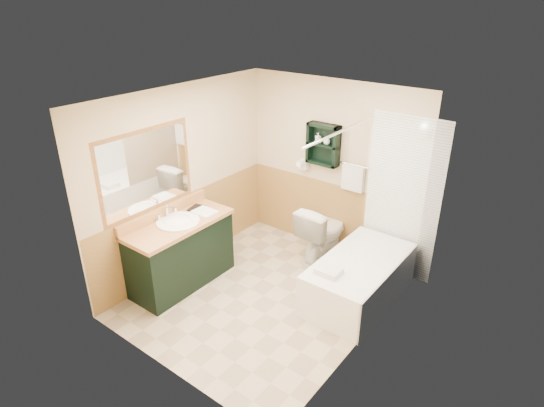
{
  "coord_description": "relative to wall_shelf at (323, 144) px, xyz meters",
  "views": [
    {
      "loc": [
        2.84,
        -3.55,
        3.39
      ],
      "look_at": [
        -0.03,
        0.2,
        1.17
      ],
      "focal_mm": 30.0,
      "sensor_mm": 36.0,
      "label": 1
    }
  ],
  "objects": [
    {
      "name": "toilet",
      "position": [
        0.2,
        -0.22,
        -1.16
      ],
      "size": [
        0.49,
        0.83,
        0.79
      ],
      "primitive_type": "imported",
      "rotation": [
        0.0,
        0.0,
        3.09
      ],
      "color": "white",
      "rests_on": "ground"
    },
    {
      "name": "soap_bottle_a",
      "position": [
        -0.08,
        -0.01,
        0.04
      ],
      "size": [
        0.11,
        0.14,
        0.06
      ],
      "primitive_type": "imported",
      "rotation": [
        0.0,
        0.0,
        -0.44
      ],
      "color": "white",
      "rests_on": "wall_shelf"
    },
    {
      "name": "towel_bar",
      "position": [
        0.45,
        0.04,
        -0.2
      ],
      "size": [
        0.4,
        0.06,
        0.4
      ],
      "primitive_type": null,
      "color": "silver",
      "rests_on": "back_wall"
    },
    {
      "name": "counter_towel",
      "position": [
        -0.8,
        -1.44,
        -0.67
      ],
      "size": [
        0.28,
        0.22,
        0.04
      ],
      "primitive_type": "cube",
      "color": "silver",
      "rests_on": "vanity"
    },
    {
      "name": "left_wall",
      "position": [
        -1.22,
        -1.41,
        -0.35
      ],
      "size": [
        0.04,
        3.0,
        2.4
      ],
      "primitive_type": "cube",
      "color": "beige",
      "rests_on": "ground"
    },
    {
      "name": "tile_right",
      "position": [
        1.38,
        -0.66,
        -0.5
      ],
      "size": [
        1.5,
        1.5,
        2.1
      ],
      "primitive_type": null,
      "color": "white",
      "rests_on": "right_wall"
    },
    {
      "name": "hair_dryer",
      "position": [
        -0.3,
        0.02,
        -0.35
      ],
      "size": [
        0.1,
        0.24,
        0.18
      ],
      "primitive_type": null,
      "color": "white",
      "rests_on": "back_wall"
    },
    {
      "name": "wall_shelf",
      "position": [
        0.0,
        0.0,
        0.0
      ],
      "size": [
        0.45,
        0.15,
        0.55
      ],
      "primitive_type": "cube",
      "color": "black",
      "rests_on": "back_wall"
    },
    {
      "name": "vanity_book",
      "position": [
        -1.06,
        -1.43,
        -0.58
      ],
      "size": [
        0.16,
        0.06,
        0.21
      ],
      "primitive_type": "imported",
      "rotation": [
        0.0,
        0.0,
        0.23
      ],
      "color": "black",
      "rests_on": "vanity"
    },
    {
      "name": "shower_curtain",
      "position": [
        0.63,
        -0.48,
        -0.4
      ],
      "size": [
        1.05,
        1.05,
        1.7
      ],
      "primitive_type": null,
      "color": "#BBAA8E",
      "rests_on": "curtain_rod"
    },
    {
      "name": "back_wall",
      "position": [
        0.1,
        0.11,
        -0.35
      ],
      "size": [
        2.6,
        0.04,
        2.4
      ],
      "primitive_type": "cube",
      "color": "beige",
      "rests_on": "ground"
    },
    {
      "name": "tile_accent",
      "position": [
        1.37,
        -0.66,
        0.35
      ],
      "size": [
        1.5,
        1.5,
        0.1
      ],
      "primitive_type": null,
      "color": "#13432A",
      "rests_on": "right_wall"
    },
    {
      "name": "vanity",
      "position": [
        -0.89,
        -1.8,
        -1.12
      ],
      "size": [
        0.59,
        1.36,
        0.86
      ],
      "primitive_type": "cube",
      "color": "black",
      "rests_on": "ground"
    },
    {
      "name": "mirror_frame",
      "position": [
        -1.17,
        -1.96,
        -0.05
      ],
      "size": [
        1.3,
        1.3,
        1.0
      ],
      "primitive_type": null,
      "color": "#9C6233",
      "rests_on": "left_wall"
    },
    {
      "name": "tub_towel",
      "position": [
        0.87,
        -1.21,
        -0.98
      ],
      "size": [
        0.27,
        0.22,
        0.07
      ],
      "primitive_type": "cube",
      "color": "silver",
      "rests_on": "bathtub"
    },
    {
      "name": "tile_back",
      "position": [
        1.13,
        0.07,
        -0.5
      ],
      "size": [
        0.95,
        0.95,
        2.1
      ],
      "primitive_type": null,
      "color": "white",
      "rests_on": "back_wall"
    },
    {
      "name": "mirror_glass",
      "position": [
        -1.17,
        -1.96,
        -0.05
      ],
      "size": [
        1.2,
        1.2,
        0.9
      ],
      "primitive_type": null,
      "color": "white",
      "rests_on": "left_wall"
    },
    {
      "name": "curtain_rod",
      "position": [
        0.63,
        -0.66,
        0.45
      ],
      "size": [
        0.03,
        1.6,
        0.03
      ],
      "primitive_type": "cylinder",
      "rotation": [
        1.57,
        0.0,
        0.0
      ],
      "color": "silver",
      "rests_on": "back_wall"
    },
    {
      "name": "ceiling",
      "position": [
        0.1,
        -1.41,
        0.87
      ],
      "size": [
        2.6,
        3.0,
        0.04
      ],
      "primitive_type": "cube",
      "color": "white",
      "rests_on": "back_wall"
    },
    {
      "name": "right_wall",
      "position": [
        1.42,
        -1.41,
        -0.35
      ],
      "size": [
        0.04,
        3.0,
        2.4
      ],
      "primitive_type": "cube",
      "color": "beige",
      "rests_on": "ground"
    },
    {
      "name": "floor",
      "position": [
        0.1,
        -1.41,
        -1.55
      ],
      "size": [
        3.0,
        3.0,
        0.0
      ],
      "primitive_type": "plane",
      "color": "#C6B490",
      "rests_on": "ground"
    },
    {
      "name": "wainscot_back",
      "position": [
        0.1,
        0.08,
        -1.05
      ],
      "size": [
        2.58,
        2.58,
        1.0
      ],
      "primitive_type": null,
      "color": "tan",
      "rests_on": "back_wall"
    },
    {
      "name": "wainscot_left",
      "position": [
        -1.19,
        -1.41,
        -1.05
      ],
      "size": [
        2.98,
        2.98,
        1.0
      ],
      "primitive_type": null,
      "color": "tan",
      "rests_on": "left_wall"
    },
    {
      "name": "soap_bottle_b",
      "position": [
        0.06,
        -0.01,
        0.06
      ],
      "size": [
        0.12,
        0.14,
        0.09
      ],
      "primitive_type": "imported",
      "rotation": [
        0.0,
        0.0,
        -0.42
      ],
      "color": "white",
      "rests_on": "wall_shelf"
    },
    {
      "name": "bathtub",
      "position": [
        1.03,
        -0.73,
        -1.28
      ],
      "size": [
        0.8,
        1.5,
        0.53
      ],
      "primitive_type": "cube",
      "color": "white",
      "rests_on": "ground"
    }
  ]
}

